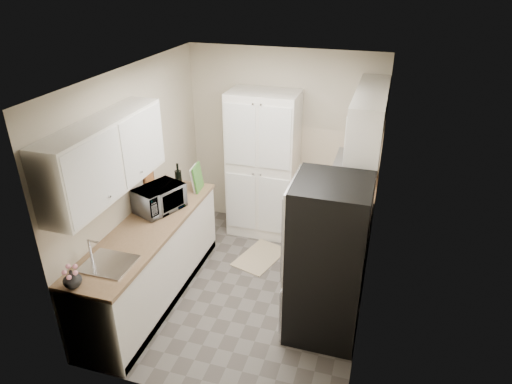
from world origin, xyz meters
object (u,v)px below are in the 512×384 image
electric_range (338,249)px  wine_bottle (178,178)px  microwave (159,198)px  pantry_cabinet (263,165)px  refrigerator (327,261)px  toaster_oven (359,174)px

electric_range → wine_bottle: bearing=177.9°
microwave → pantry_cabinet: bearing=-9.0°
refrigerator → toaster_oven: refrigerator is taller
microwave → electric_range: bearing=-55.5°
pantry_cabinet → microwave: bearing=-120.8°
pantry_cabinet → wine_bottle: pantry_cabinet is taller
toaster_oven → refrigerator: bearing=-95.9°
electric_range → pantry_cabinet: bearing=141.8°
electric_range → microwave: (-1.99, -0.45, 0.59)m
wine_bottle → toaster_oven: (2.09, 0.88, -0.05)m
pantry_cabinet → wine_bottle: bearing=-134.4°
microwave → wine_bottle: size_ratio=1.63×
refrigerator → toaster_oven: bearing=86.1°
electric_range → microwave: size_ratio=2.16×
electric_range → wine_bottle: 2.10m
refrigerator → toaster_oven: (0.12, 1.75, 0.18)m
refrigerator → wine_bottle: size_ratio=5.28×
refrigerator → wine_bottle: (-1.97, 0.87, 0.23)m
microwave → refrigerator: bearing=-78.3°
microwave → wine_bottle: bearing=23.3°
electric_range → toaster_oven: toaster_oven is taller
wine_bottle → toaster_oven: 2.27m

